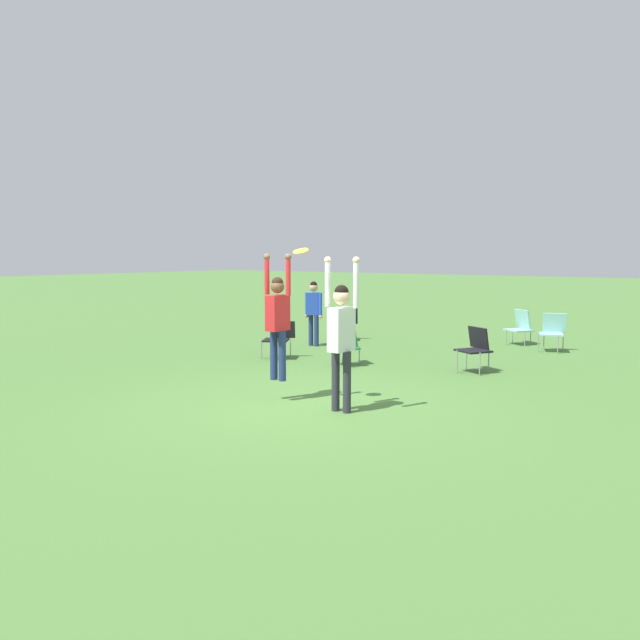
# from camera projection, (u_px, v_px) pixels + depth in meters

# --- Properties ---
(ground_plane) EXTENTS (120.00, 120.00, 0.00)m
(ground_plane) POSITION_uv_depth(u_px,v_px,m) (301.00, 405.00, 9.59)
(ground_plane) COLOR #4C7A38
(person_jumping) EXTENTS (0.54, 0.39, 2.00)m
(person_jumping) POSITION_uv_depth(u_px,v_px,m) (278.00, 314.00, 9.78)
(person_jumping) COLOR navy
(person_jumping) RESTS_ON ground_plane
(person_defending) EXTENTS (0.60, 0.45, 2.28)m
(person_defending) POSITION_uv_depth(u_px,v_px,m) (341.00, 329.00, 9.08)
(person_defending) COLOR #2D2D38
(person_defending) RESTS_ON ground_plane
(frisbee) EXTENTS (0.24, 0.23, 0.10)m
(frisbee) POSITION_uv_depth(u_px,v_px,m) (301.00, 251.00, 9.36)
(frisbee) COLOR yellow
(camping_chair_0) EXTENTS (0.68, 0.73, 0.91)m
(camping_chair_0) POSITION_uv_depth(u_px,v_px,m) (552.00, 329.00, 14.92)
(camping_chair_0) COLOR gray
(camping_chair_0) RESTS_ON ground_plane
(camping_chair_1) EXTENTS (0.74, 0.81, 0.88)m
(camping_chair_1) POSITION_uv_depth(u_px,v_px,m) (475.00, 346.00, 12.29)
(camping_chair_1) COLOR gray
(camping_chair_1) RESTS_ON ground_plane
(camping_chair_2) EXTENTS (0.70, 0.77, 0.89)m
(camping_chair_2) POSITION_uv_depth(u_px,v_px,m) (348.00, 342.00, 13.06)
(camping_chair_2) COLOR gray
(camping_chair_2) RESTS_ON ground_plane
(camping_chair_3) EXTENTS (0.77, 0.86, 0.89)m
(camping_chair_3) POSITION_uv_depth(u_px,v_px,m) (520.00, 325.00, 16.09)
(camping_chair_3) COLOR gray
(camping_chair_3) RESTS_ON ground_plane
(camping_chair_4) EXTENTS (0.71, 0.78, 0.91)m
(camping_chair_4) POSITION_uv_depth(u_px,v_px,m) (345.00, 321.00, 16.90)
(camping_chair_4) COLOR gray
(camping_chair_4) RESTS_ON ground_plane
(camping_chair_5) EXTENTS (0.74, 0.80, 0.82)m
(camping_chair_5) POSITION_uv_depth(u_px,v_px,m) (279.00, 336.00, 13.93)
(camping_chair_5) COLOR gray
(camping_chair_5) RESTS_ON ground_plane
(person_spectator_near) EXTENTS (0.54, 0.39, 1.64)m
(person_spectator_near) POSITION_uv_depth(u_px,v_px,m) (314.00, 308.00, 15.73)
(person_spectator_near) COLOR navy
(person_spectator_near) RESTS_ON ground_plane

